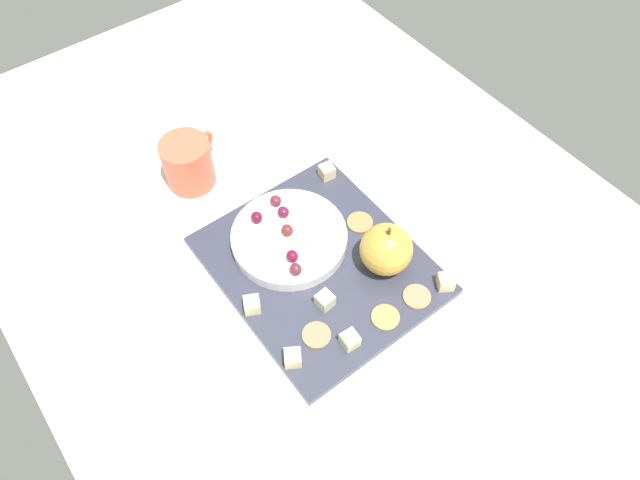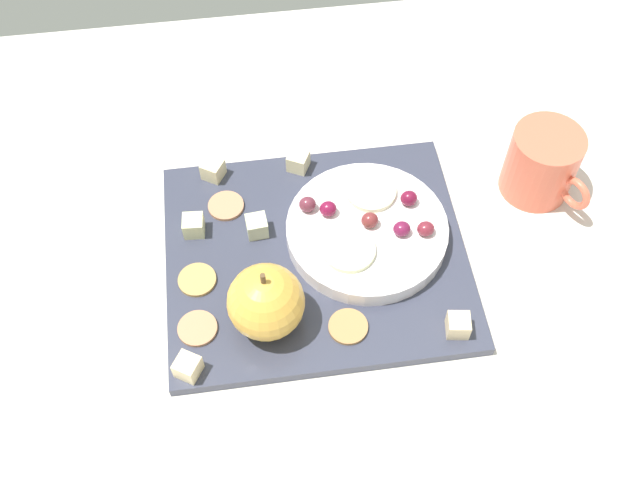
{
  "view_description": "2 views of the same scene",
  "coord_description": "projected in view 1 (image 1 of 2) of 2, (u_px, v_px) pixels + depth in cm",
  "views": [
    {
      "loc": [
        -40.24,
        31.25,
        77.67
      ],
      "look_at": [
        -2.41,
        2.57,
        9.16
      ],
      "focal_mm": 32.8,
      "sensor_mm": 36.0,
      "label": 1
    },
    {
      "loc": [
        -8.71,
        -39.14,
        70.87
      ],
      "look_at": [
        -2.88,
        2.98,
        7.77
      ],
      "focal_mm": 41.12,
      "sensor_mm": 36.0,
      "label": 2
    }
  ],
  "objects": [
    {
      "name": "platter",
      "position": [
        319.0,
        265.0,
        0.87
      ],
      "size": [
        32.07,
        27.54,
        1.32
      ],
      "primitive_type": "cube",
      "color": "#36394B",
      "rests_on": "table"
    },
    {
      "name": "cheese_cube_2",
      "position": [
        293.0,
        358.0,
        0.76
      ],
      "size": [
        3.03,
        3.03,
        2.2
      ],
      "primitive_type": "cube",
      "rotation": [
        0.0,
        0.0,
        1.02
      ],
      "color": "beige",
      "rests_on": "platter"
    },
    {
      "name": "cup",
      "position": [
        188.0,
        163.0,
        0.94
      ],
      "size": [
        7.92,
        10.53,
        8.38
      ],
      "color": "#E5654A",
      "rests_on": "table"
    },
    {
      "name": "apple_slice_0",
      "position": [
        317.0,
        236.0,
        0.86
      ],
      "size": [
        5.54,
        5.54,
        0.6
      ],
      "primitive_type": "cylinder",
      "color": "beige",
      "rests_on": "serving_dish"
    },
    {
      "name": "cheese_cube_0",
      "position": [
        327.0,
        172.0,
        0.95
      ],
      "size": [
        2.51,
        2.51,
        2.2
      ],
      "primitive_type": "cube",
      "rotation": [
        0.0,
        0.0,
        1.42
      ],
      "color": "beige",
      "rests_on": "platter"
    },
    {
      "name": "table",
      "position": [
        324.0,
        249.0,
        0.91
      ],
      "size": [
        137.38,
        89.77,
        3.59
      ],
      "primitive_type": "cube",
      "color": "silver",
      "rests_on": "ground"
    },
    {
      "name": "cracker_3",
      "position": [
        417.0,
        297.0,
        0.83
      ],
      "size": [
        4.0,
        4.0,
        0.4
      ],
      "primitive_type": "cylinder",
      "color": "tan",
      "rests_on": "platter"
    },
    {
      "name": "grape_3",
      "position": [
        292.0,
        256.0,
        0.83
      ],
      "size": [
        1.85,
        1.66,
        1.71
      ],
      "primitive_type": "ellipsoid",
      "color": "maroon",
      "rests_on": "serving_dish"
    },
    {
      "name": "apple_stem",
      "position": [
        389.0,
        231.0,
        0.79
      ],
      "size": [
        0.5,
        0.5,
        1.2
      ],
      "primitive_type": "cylinder",
      "color": "brown",
      "rests_on": "apple_whole"
    },
    {
      "name": "cheese_cube_5",
      "position": [
        446.0,
        282.0,
        0.83
      ],
      "size": [
        3.03,
        3.03,
        2.2
      ],
      "primitive_type": "cube",
      "rotation": [
        0.0,
        0.0,
        1.02
      ],
      "color": "beige",
      "rests_on": "platter"
    },
    {
      "name": "cheese_cube_4",
      "position": [
        350.0,
        340.0,
        0.78
      ],
      "size": [
        2.36,
        2.36,
        2.2
      ],
      "primitive_type": "cube",
      "rotation": [
        0.0,
        0.0,
        1.5
      ],
      "color": "beige",
      "rests_on": "platter"
    },
    {
      "name": "cracker_1",
      "position": [
        360.0,
        222.0,
        0.9
      ],
      "size": [
        4.0,
        4.0,
        0.4
      ],
      "primitive_type": "cylinder",
      "color": "#B1804D",
      "rests_on": "platter"
    },
    {
      "name": "cracker_0",
      "position": [
        385.0,
        317.0,
        0.81
      ],
      "size": [
        4.0,
        4.0,
        0.4
      ],
      "primitive_type": "cylinder",
      "color": "tan",
      "rests_on": "platter"
    },
    {
      "name": "cheese_cube_3",
      "position": [
        325.0,
        300.0,
        0.81
      ],
      "size": [
        2.38,
        2.38,
        2.2
      ],
      "primitive_type": "cube",
      "rotation": [
        0.0,
        0.0,
        0.08
      ],
      "color": "beige",
      "rests_on": "platter"
    },
    {
      "name": "cheese_cube_1",
      "position": [
        252.0,
        305.0,
        0.81
      ],
      "size": [
        2.97,
        2.97,
        2.2
      ],
      "primitive_type": "cube",
      "rotation": [
        0.0,
        0.0,
        1.09
      ],
      "color": "beige",
      "rests_on": "platter"
    },
    {
      "name": "grape_2",
      "position": [
        287.0,
        230.0,
        0.86
      ],
      "size": [
        1.85,
        1.66,
        1.71
      ],
      "primitive_type": "ellipsoid",
      "color": "maroon",
      "rests_on": "serving_dish"
    },
    {
      "name": "apple_whole",
      "position": [
        386.0,
        249.0,
        0.83
      ],
      "size": [
        7.65,
        7.65,
        7.65
      ],
      "primitive_type": "sphere",
      "color": "gold",
      "rests_on": "platter"
    },
    {
      "name": "grape_0",
      "position": [
        296.0,
        269.0,
        0.82
      ],
      "size": [
        1.85,
        1.66,
        1.74
      ],
      "primitive_type": "ellipsoid",
      "color": "brown",
      "rests_on": "serving_dish"
    },
    {
      "name": "apple_slice_1",
      "position": [
        260.0,
        242.0,
        0.85
      ],
      "size": [
        5.54,
        5.54,
        0.6
      ],
      "primitive_type": "cylinder",
      "color": "beige",
      "rests_on": "serving_dish"
    },
    {
      "name": "serving_dish",
      "position": [
        289.0,
        238.0,
        0.87
      ],
      "size": [
        17.41,
        17.41,
        2.03
      ],
      "primitive_type": "cylinder",
      "color": "white",
      "rests_on": "platter"
    },
    {
      "name": "grape_5",
      "position": [
        257.0,
        217.0,
        0.87
      ],
      "size": [
        1.85,
        1.66,
        1.73
      ],
      "primitive_type": "ellipsoid",
      "color": "maroon",
      "rests_on": "serving_dish"
    },
    {
      "name": "grape_4",
      "position": [
        283.0,
        212.0,
        0.88
      ],
      "size": [
        1.85,
        1.66,
        1.57
      ],
      "primitive_type": "ellipsoid",
      "color": "maroon",
      "rests_on": "serving_dish"
    },
    {
      "name": "cracker_2",
      "position": [
        316.0,
        335.0,
        0.79
      ],
      "size": [
        4.0,
        4.0,
        0.4
      ],
      "primitive_type": "cylinder",
      "color": "tan",
      "rests_on": "platter"
    },
    {
      "name": "grape_1",
      "position": [
        276.0,
        201.0,
        0.89
      ],
      "size": [
        1.85,
        1.66,
        1.52
      ],
      "primitive_type": "ellipsoid",
      "color": "maroon",
      "rests_on": "serving_dish"
    }
  ]
}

